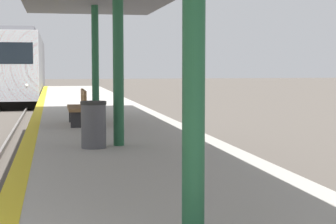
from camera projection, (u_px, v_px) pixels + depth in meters
name	position (u px, v px, depth m)	size (l,w,h in m)	color
train	(22.00, 67.00, 40.95)	(2.89, 23.34, 4.60)	black
trash_bin	(94.00, 125.00, 10.58)	(0.49, 0.49, 0.89)	#4C4C51
bench	(79.00, 106.00, 14.72)	(0.44, 1.74, 0.92)	brown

